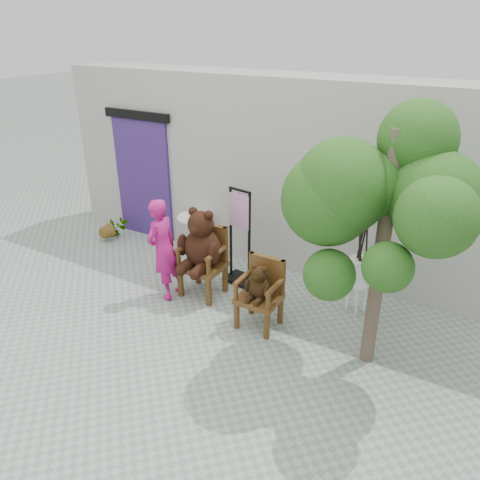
{
  "coord_description": "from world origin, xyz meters",
  "views": [
    {
      "loc": [
        2.64,
        -3.63,
        3.7
      ],
      "look_at": [
        -0.31,
        1.46,
        0.95
      ],
      "focal_mm": 35.0,
      "sensor_mm": 36.0,
      "label": 1
    }
  ],
  "objects": [
    {
      "name": "display_stand",
      "position": [
        -0.57,
        1.9,
        0.58
      ],
      "size": [
        0.5,
        0.42,
        1.51
      ],
      "rotation": [
        0.0,
        0.0,
        -0.16
      ],
      "color": "black",
      "rests_on": "ground"
    },
    {
      "name": "chair_small",
      "position": [
        0.24,
        1.04,
        0.55
      ],
      "size": [
        0.54,
        0.49,
        0.94
      ],
      "color": "#42270E",
      "rests_on": "ground"
    },
    {
      "name": "chair_big",
      "position": [
        -0.86,
        1.32,
        0.76
      ],
      "size": [
        0.67,
        0.71,
        1.36
      ],
      "color": "#42270E",
      "rests_on": "ground"
    },
    {
      "name": "person",
      "position": [
        -1.32,
        1.03,
        0.74
      ],
      "size": [
        0.37,
        0.55,
        1.47
      ],
      "primitive_type": "imported",
      "rotation": [
        0.0,
        0.0,
        -1.6
      ],
      "color": "#B71672",
      "rests_on": "ground"
    },
    {
      "name": "tree",
      "position": [
        1.5,
        1.01,
        2.08
      ],
      "size": [
        1.99,
        1.6,
        3.03
      ],
      "rotation": [
        0.0,
        0.0,
        -0.37
      ],
      "color": "#453629",
      "rests_on": "ground"
    },
    {
      "name": "potted_plant",
      "position": [
        -3.4,
        2.06,
        0.23
      ],
      "size": [
        0.45,
        0.4,
        0.47
      ],
      "primitive_type": "imported",
      "rotation": [
        0.0,
        0.0,
        -0.09
      ],
      "color": "#163D10",
      "rests_on": "ground"
    },
    {
      "name": "ground_plane",
      "position": [
        0.0,
        0.0,
        0.0
      ],
      "size": [
        60.0,
        60.0,
        0.0
      ],
      "primitive_type": "plane",
      "color": "gray",
      "rests_on": "ground"
    },
    {
      "name": "stool_bucket",
      "position": [
        1.25,
        2.0,
        0.64
      ],
      "size": [
        0.32,
        0.32,
        1.45
      ],
      "rotation": [
        0.0,
        0.0,
        -0.42
      ],
      "color": "white",
      "rests_on": "ground"
    },
    {
      "name": "doorway",
      "position": [
        -3.0,
        2.58,
        1.16
      ],
      "size": [
        1.4,
        0.11,
        2.33
      ],
      "color": "#3B2267",
      "rests_on": "ground"
    },
    {
      "name": "cafe_table",
      "position": [
        -1.72,
        2.35,
        0.44
      ],
      "size": [
        0.6,
        0.6,
        0.7
      ],
      "rotation": [
        0.0,
        0.0,
        0.31
      ],
      "color": "white",
      "rests_on": "ground"
    },
    {
      "name": "back_wall",
      "position": [
        0.0,
        3.1,
        1.5
      ],
      "size": [
        9.0,
        1.0,
        3.0
      ],
      "primitive_type": "cube",
      "color": "#ABA9A0",
      "rests_on": "ground"
    }
  ]
}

